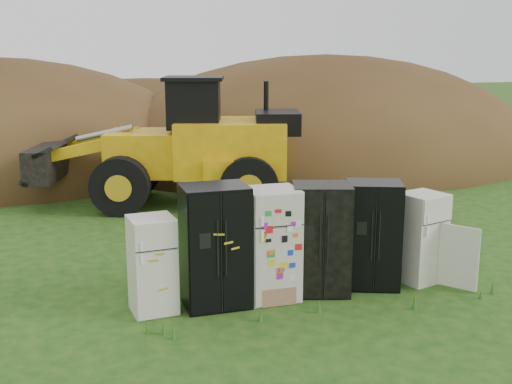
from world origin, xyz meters
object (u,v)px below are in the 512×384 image
fridge_sticker (272,244)px  fridge_dark_mid (321,239)px  fridge_leftmost (153,265)px  fridge_black_right (373,234)px  wheel_loader (163,142)px  fridge_black_side (215,246)px  fridge_open_door (421,237)px

fridge_sticker → fridge_dark_mid: bearing=1.5°
fridge_leftmost → fridge_black_right: 3.86m
fridge_sticker → fridge_black_right: 1.88m
fridge_sticker → fridge_black_right: fridge_sticker is taller
fridge_leftmost → fridge_sticker: fridge_sticker is taller
fridge_dark_mid → fridge_sticker: bearing=-162.0°
wheel_loader → fridge_black_side: bearing=-76.4°
fridge_black_side → fridge_open_door: fridge_black_side is taller
fridge_dark_mid → fridge_open_door: 1.92m
fridge_leftmost → fridge_black_side: bearing=-6.3°
fridge_black_right → wheel_loader: 7.63m
fridge_black_side → fridge_black_right: (2.85, 0.04, -0.06)m
fridge_black_right → fridge_open_door: 0.94m
fridge_leftmost → fridge_open_door: 4.79m
fridge_sticker → fridge_open_door: size_ratio=1.16×
fridge_leftmost → wheel_loader: size_ratio=0.22×
fridge_black_side → wheel_loader: 7.24m
fridge_black_side → fridge_sticker: 0.97m
fridge_leftmost → fridge_dark_mid: size_ratio=0.82×
fridge_open_door → fridge_black_side: bearing=163.8°
fridge_black_side → fridge_open_door: (3.78, -0.00, -0.19)m
fridge_black_side → wheel_loader: size_ratio=0.28×
fridge_leftmost → wheel_loader: bearing=74.3°
fridge_sticker → fridge_dark_mid: size_ratio=0.99×
fridge_black_right → wheel_loader: wheel_loader is taller
fridge_black_side → fridge_black_right: bearing=0.7°
fridge_leftmost → fridge_dark_mid: bearing=-5.2°
fridge_leftmost → fridge_open_door: fridge_open_door is taller
fridge_leftmost → fridge_black_side: fridge_black_side is taller
fridge_open_door → wheel_loader: size_ratio=0.23×
fridge_black_side → fridge_black_right: size_ratio=1.07×
fridge_black_side → fridge_sticker: (0.97, 0.01, -0.06)m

